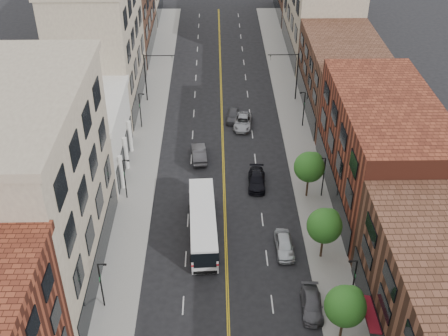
{
  "coord_description": "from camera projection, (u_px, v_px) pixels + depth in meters",
  "views": [
    {
      "loc": [
        -0.96,
        -26.81,
        38.28
      ],
      "look_at": [
        -0.07,
        22.55,
        5.0
      ],
      "focal_mm": 45.0,
      "sensor_mm": 36.0,
      "label": 1
    }
  ],
  "objects": [
    {
      "name": "tree_r_3",
      "position": [
        310.0,
        166.0,
        61.43
      ],
      "size": [
        3.4,
        3.4,
        5.59
      ],
      "color": "black",
      "rests_on": "sidewalk_right"
    },
    {
      "name": "lamp_r_1",
      "position": [
        354.0,
        279.0,
        48.77
      ],
      "size": [
        0.81,
        0.55,
        5.05
      ],
      "color": "black",
      "rests_on": "sidewalk_right"
    },
    {
      "name": "lamp_r_2",
      "position": [
        323.0,
        175.0,
        62.04
      ],
      "size": [
        0.81,
        0.55,
        5.05
      ],
      "color": "black",
      "rests_on": "sidewalk_right"
    },
    {
      "name": "bldg_l_white",
      "position": [
        81.0,
        137.0,
        66.85
      ],
      "size": [
        10.0,
        14.0,
        8.0
      ],
      "primitive_type": "cube",
      "color": "silver",
      "rests_on": "ground"
    },
    {
      "name": "bldg_l_far_b",
      "position": [
        120.0,
        8.0,
        95.57
      ],
      "size": [
        10.0,
        20.0,
        15.0
      ],
      "primitive_type": "cube",
      "color": "#512F20",
      "rests_on": "ground"
    },
    {
      "name": "car_lane_b",
      "position": [
        243.0,
        122.0,
        76.58
      ],
      "size": [
        2.96,
        5.39,
        1.43
      ],
      "primitive_type": "imported",
      "rotation": [
        0.0,
        0.0,
        -0.12
      ],
      "color": "#9C9EA3",
      "rests_on": "ground"
    },
    {
      "name": "car_parked_far",
      "position": [
        284.0,
        245.0,
        55.75
      ],
      "size": [
        1.91,
        4.55,
        1.54
      ],
      "primitive_type": "imported",
      "rotation": [
        0.0,
        0.0,
        0.02
      ],
      "color": "#B8BCC0",
      "rests_on": "ground"
    },
    {
      "name": "sidewalk_left",
      "position": [
        146.0,
        147.0,
        72.46
      ],
      "size": [
        4.0,
        110.0,
        0.15
      ],
      "primitive_type": "cube",
      "color": "gray",
      "rests_on": "ground"
    },
    {
      "name": "signal_mast_right",
      "position": [
        292.0,
        71.0,
        80.99
      ],
      "size": [
        4.49,
        0.18,
        7.2
      ],
      "color": "black",
      "rests_on": "sidewalk_right"
    },
    {
      "name": "sidewalk_right",
      "position": [
        300.0,
        145.0,
        72.76
      ],
      "size": [
        4.0,
        110.0,
        0.15
      ],
      "primitive_type": "cube",
      "color": "gray",
      "rests_on": "ground"
    },
    {
      "name": "bldg_l_tanoffice",
      "position": [
        33.0,
        193.0,
        49.13
      ],
      "size": [
        10.0,
        22.0,
        18.0
      ],
      "primitive_type": "cube",
      "color": "gray",
      "rests_on": "ground"
    },
    {
      "name": "bldg_l_far_a",
      "position": [
        99.0,
        44.0,
        78.15
      ],
      "size": [
        10.0,
        20.0,
        18.0
      ],
      "primitive_type": "cube",
      "color": "gray",
      "rests_on": "ground"
    },
    {
      "name": "tree_r_2",
      "position": [
        325.0,
        225.0,
        53.14
      ],
      "size": [
        3.4,
        3.4,
        5.59
      ],
      "color": "black",
      "rests_on": "sidewalk_right"
    },
    {
      "name": "lamp_l_1",
      "position": [
        101.0,
        283.0,
        48.45
      ],
      "size": [
        0.81,
        0.55,
        5.05
      ],
      "color": "black",
      "rests_on": "sidewalk_left"
    },
    {
      "name": "signal_mast_left",
      "position": [
        150.0,
        72.0,
        80.68
      ],
      "size": [
        4.49,
        0.18,
        7.2
      ],
      "color": "black",
      "rests_on": "sidewalk_left"
    },
    {
      "name": "lamp_l_2",
      "position": [
        125.0,
        177.0,
        61.71
      ],
      "size": [
        0.81,
        0.55,
        5.05
      ],
      "color": "black",
      "rests_on": "sidewalk_left"
    },
    {
      "name": "bldg_r_mid",
      "position": [
        382.0,
        151.0,
        60.43
      ],
      "size": [
        10.0,
        22.0,
        12.0
      ],
      "primitive_type": "cube",
      "color": "#572317",
      "rests_on": "ground"
    },
    {
      "name": "lamp_l_3",
      "position": [
        140.0,
        109.0,
        74.98
      ],
      "size": [
        0.81,
        0.55,
        5.05
      ],
      "color": "black",
      "rests_on": "sidewalk_left"
    },
    {
      "name": "bldg_r_far_b",
      "position": [
        320.0,
        14.0,
        94.7
      ],
      "size": [
        10.0,
        22.0,
        14.0
      ],
      "primitive_type": "cube",
      "color": "gray",
      "rests_on": "ground"
    },
    {
      "name": "lamp_r_3",
      "position": [
        304.0,
        107.0,
        75.3
      ],
      "size": [
        0.81,
        0.55,
        5.05
      ],
      "color": "black",
      "rests_on": "sidewalk_right"
    },
    {
      "name": "car_parked_mid",
      "position": [
        312.0,
        305.0,
        49.43
      ],
      "size": [
        2.05,
        4.59,
        1.31
      ],
      "primitive_type": "imported",
      "rotation": [
        0.0,
        0.0,
        -0.05
      ],
      "color": "#4E4D52",
      "rests_on": "ground"
    },
    {
      "name": "city_bus",
      "position": [
        203.0,
        222.0,
        57.16
      ],
      "size": [
        3.27,
        11.94,
        3.04
      ],
      "rotation": [
        0.0,
        0.0,
        0.05
      ],
      "color": "silver",
      "rests_on": "ground"
    },
    {
      "name": "bldg_r_far_a",
      "position": [
        343.0,
        77.0,
        78.4
      ],
      "size": [
        10.0,
        20.0,
        10.0
      ],
      "primitive_type": "cube",
      "color": "#512F20",
      "rests_on": "ground"
    },
    {
      "name": "car_lane_behind",
      "position": [
        199.0,
        153.0,
        69.76
      ],
      "size": [
        2.1,
        4.96,
        1.59
      ],
      "primitive_type": "imported",
      "rotation": [
        0.0,
        0.0,
        3.23
      ],
      "color": "#48484D",
      "rests_on": "ground"
    },
    {
      "name": "tree_r_1",
      "position": [
        346.0,
        305.0,
        44.84
      ],
      "size": [
        3.4,
        3.4,
        5.59
      ],
      "color": "black",
      "rests_on": "sidewalk_right"
    },
    {
      "name": "car_lane_a",
      "position": [
        257.0,
        180.0,
        65.15
      ],
      "size": [
        2.24,
        4.97,
        1.41
      ],
      "primitive_type": "imported",
      "rotation": [
        0.0,
        0.0,
        -0.05
      ],
      "color": "black",
      "rests_on": "ground"
    },
    {
      "name": "car_lane_c",
      "position": [
        233.0,
        115.0,
        78.09
      ],
      "size": [
        2.12,
        4.29,
        1.41
      ],
      "primitive_type": "imported",
      "rotation": [
        0.0,
        0.0,
        -0.12
      ],
      "color": "#434448",
      "rests_on": "ground"
    }
  ]
}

